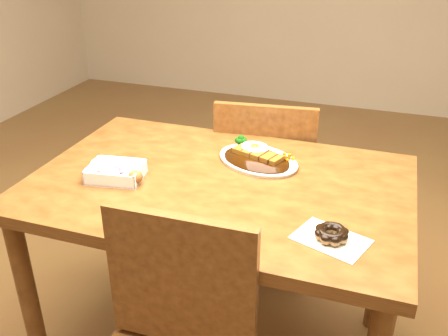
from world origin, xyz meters
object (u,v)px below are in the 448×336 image
(pon_de_ring, at_px, (331,234))
(chair_far, at_px, (266,182))
(table, at_px, (219,207))
(donut_box, at_px, (114,172))
(katsu_curry_plate, at_px, (257,157))

(pon_de_ring, bearing_deg, chair_far, 115.57)
(table, relative_size, donut_box, 5.84)
(chair_far, xyz_separation_m, donut_box, (-0.35, -0.63, 0.30))
(katsu_curry_plate, relative_size, donut_box, 1.70)
(katsu_curry_plate, bearing_deg, table, -113.93)
(katsu_curry_plate, bearing_deg, donut_box, -146.12)
(chair_far, bearing_deg, donut_box, 53.85)
(chair_far, height_order, donut_box, chair_far)
(chair_far, height_order, katsu_curry_plate, chair_far)
(chair_far, xyz_separation_m, katsu_curry_plate, (0.05, -0.36, 0.29))
(chair_far, bearing_deg, table, 80.07)
(katsu_curry_plate, height_order, pon_de_ring, katsu_curry_plate)
(table, height_order, pon_de_ring, pon_de_ring)
(table, relative_size, pon_de_ring, 5.54)
(chair_far, bearing_deg, katsu_curry_plate, 91.08)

